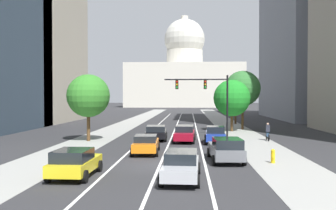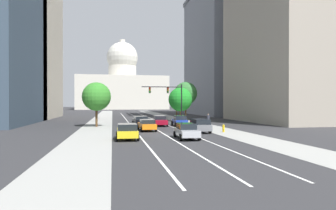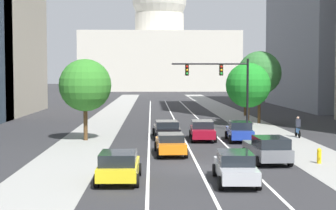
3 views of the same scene
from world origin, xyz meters
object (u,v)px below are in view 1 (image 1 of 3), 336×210
(street_tree_far_right, at_px, (236,94))
(capitol_building, at_px, (185,77))
(street_tree_mid_left, at_px, (88,96))
(car_black, at_px, (156,132))
(car_yellow, at_px, (75,162))
(cyclist, at_px, (268,132))
(car_gray, at_px, (226,149))
(traffic_signal_mast, at_px, (207,93))
(car_crimson, at_px, (185,133))
(car_silver, at_px, (181,165))
(fire_hydrant, at_px, (273,156))
(street_tree_near_right, at_px, (232,98))
(street_tree_mid_right, at_px, (243,89))
(car_orange, at_px, (146,144))
(car_blue, at_px, (215,134))

(street_tree_far_right, bearing_deg, capitol_building, 95.16)
(street_tree_mid_left, bearing_deg, car_black, 9.99)
(car_yellow, xyz_separation_m, cyclist, (13.62, 16.99, 0.06))
(car_gray, relative_size, traffic_signal_mast, 0.71)
(car_crimson, bearing_deg, car_gray, -162.48)
(car_silver, xyz_separation_m, fire_hydrant, (5.74, 5.04, -0.31))
(car_yellow, relative_size, street_tree_near_right, 0.65)
(car_black, height_order, street_tree_far_right, street_tree_far_right)
(car_crimson, distance_m, street_tree_far_right, 24.87)
(capitol_building, relative_size, car_crimson, 10.07)
(street_tree_mid_left, bearing_deg, car_crimson, -0.74)
(fire_hydrant, distance_m, street_tree_mid_right, 24.88)
(street_tree_near_right, bearing_deg, fire_hydrant, -89.82)
(car_yellow, distance_m, street_tree_mid_right, 32.15)
(car_gray, distance_m, cyclist, 12.91)
(street_tree_near_right, relative_size, street_tree_mid_right, 0.83)
(street_tree_far_right, height_order, street_tree_mid_right, street_tree_mid_right)
(street_tree_far_right, bearing_deg, car_orange, -108.87)
(car_crimson, bearing_deg, street_tree_far_right, -15.81)
(street_tree_mid_left, relative_size, street_tree_far_right, 1.05)
(car_silver, bearing_deg, car_black, 11.49)
(car_yellow, height_order, car_gray, car_gray)
(fire_hydrant, relative_size, street_tree_near_right, 0.14)
(car_crimson, height_order, traffic_signal_mast, traffic_signal_mast)
(car_black, bearing_deg, street_tree_far_right, -27.82)
(car_black, height_order, fire_hydrant, car_black)
(street_tree_mid_left, bearing_deg, car_yellow, -77.12)
(cyclist, bearing_deg, car_yellow, 142.81)
(car_orange, height_order, fire_hydrant, car_orange)
(capitol_building, distance_m, car_yellow, 140.15)
(car_orange, distance_m, car_silver, 9.03)
(car_blue, xyz_separation_m, traffic_signal_mast, (-0.41, 5.91, 3.89))
(cyclist, bearing_deg, street_tree_near_right, 15.31)
(car_gray, distance_m, street_tree_mid_left, 16.35)
(capitol_building, xyz_separation_m, car_silver, (1.40, -139.88, -12.01))
(car_blue, height_order, street_tree_mid_left, street_tree_mid_left)
(car_crimson, bearing_deg, car_orange, 161.46)
(car_black, bearing_deg, cyclist, -91.57)
(car_blue, distance_m, street_tree_near_right, 12.61)
(car_gray, bearing_deg, cyclist, -26.17)
(street_tree_near_right, distance_m, street_tree_mid_right, 3.29)
(capitol_building, xyz_separation_m, car_orange, (-1.40, -131.30, -12.05))
(car_orange, xyz_separation_m, street_tree_mid_left, (-6.40, 7.43, 3.59))
(car_silver, relative_size, car_blue, 1.09)
(car_orange, height_order, car_silver, car_silver)
(car_orange, xyz_separation_m, car_crimson, (2.80, 7.32, 0.07))
(street_tree_near_right, bearing_deg, car_blue, -103.65)
(car_gray, height_order, fire_hydrant, car_gray)
(fire_hydrant, distance_m, street_tree_mid_left, 18.93)
(capitol_building, xyz_separation_m, car_gray, (4.21, -134.39, -11.96))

